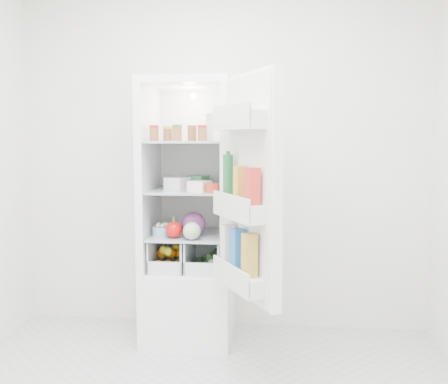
# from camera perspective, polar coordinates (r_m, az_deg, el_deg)

# --- Properties ---
(room_walls) EXTENTS (3.02, 3.02, 2.61)m
(room_walls) POSITION_cam_1_polar(r_m,az_deg,el_deg) (2.22, -4.63, 11.01)
(room_walls) COLOR white
(room_walls) RESTS_ON ground
(refrigerator) EXTENTS (0.60, 0.60, 1.80)m
(refrigerator) POSITION_cam_1_polar(r_m,az_deg,el_deg) (3.55, -3.88, -5.88)
(refrigerator) COLOR white
(refrigerator) RESTS_ON ground
(shelf_low) EXTENTS (0.49, 0.53, 0.01)m
(shelf_low) POSITION_cam_1_polar(r_m,az_deg,el_deg) (3.48, -4.07, -4.89)
(shelf_low) COLOR #9FACBA
(shelf_low) RESTS_ON refrigerator
(shelf_mid) EXTENTS (0.49, 0.53, 0.02)m
(shelf_mid) POSITION_cam_1_polar(r_m,az_deg,el_deg) (3.43, -4.10, 0.20)
(shelf_mid) COLOR #9FACBA
(shelf_mid) RESTS_ON refrigerator
(shelf_top) EXTENTS (0.49, 0.53, 0.02)m
(shelf_top) POSITION_cam_1_polar(r_m,az_deg,el_deg) (3.41, -4.15, 5.72)
(shelf_top) COLOR #9FACBA
(shelf_top) RESTS_ON refrigerator
(crisper_left) EXTENTS (0.23, 0.46, 0.22)m
(crisper_left) POSITION_cam_1_polar(r_m,az_deg,el_deg) (3.53, -6.02, -6.91)
(crisper_left) COLOR silver
(crisper_left) RESTS_ON refrigerator
(crisper_right) EXTENTS (0.23, 0.46, 0.22)m
(crisper_right) POSITION_cam_1_polar(r_m,az_deg,el_deg) (3.48, -2.05, -7.04)
(crisper_right) COLOR silver
(crisper_right) RESTS_ON refrigerator
(condiment_jars) EXTENTS (0.38, 0.16, 0.08)m
(condiment_jars) POSITION_cam_1_polar(r_m,az_deg,el_deg) (3.31, -5.21, 6.57)
(condiment_jars) COLOR #B21919
(condiment_jars) RESTS_ON shelf_top
(squeeze_bottle) EXTENTS (0.06, 0.06, 0.18)m
(squeeze_bottle) POSITION_cam_1_polar(r_m,az_deg,el_deg) (3.37, -1.70, 7.42)
(squeeze_bottle) COLOR silver
(squeeze_bottle) RESTS_ON shelf_top
(tub_white) EXTENTS (0.17, 0.17, 0.08)m
(tub_white) POSITION_cam_1_polar(r_m,az_deg,el_deg) (3.38, -5.34, 0.96)
(tub_white) COLOR silver
(tub_white) RESTS_ON shelf_mid
(tub_cream) EXTENTS (0.16, 0.16, 0.07)m
(tub_cream) POSITION_cam_1_polar(r_m,az_deg,el_deg) (3.27, -2.81, 0.67)
(tub_cream) COLOR white
(tub_cream) RESTS_ON shelf_mid
(tin_red) EXTENTS (0.10, 0.10, 0.06)m
(tin_red) POSITION_cam_1_polar(r_m,az_deg,el_deg) (3.19, -1.33, 0.45)
(tin_red) COLOR #B8301B
(tin_red) RESTS_ON shelf_mid
(foil_tray) EXTENTS (0.18, 0.14, 0.04)m
(foil_tray) POSITION_cam_1_polar(r_m,az_deg,el_deg) (3.60, -5.38, 0.92)
(foil_tray) COLOR silver
(foil_tray) RESTS_ON shelf_mid
(tub_green) EXTENTS (0.15, 0.18, 0.09)m
(tub_green) POSITION_cam_1_polar(r_m,az_deg,el_deg) (3.51, -2.96, 1.19)
(tub_green) COLOR #469B61
(tub_green) RESTS_ON shelf_mid
(red_cabbage) EXTENTS (0.16, 0.16, 0.16)m
(red_cabbage) POSITION_cam_1_polar(r_m,az_deg,el_deg) (3.37, -3.52, -3.69)
(red_cabbage) COLOR #62215F
(red_cabbage) RESTS_ON shelf_low
(bell_pepper) EXTENTS (0.11, 0.11, 0.11)m
(bell_pepper) POSITION_cam_1_polar(r_m,az_deg,el_deg) (3.32, -5.74, -4.32)
(bell_pepper) COLOR red
(bell_pepper) RESTS_ON shelf_low
(mushroom_bowl) EXTENTS (0.15, 0.15, 0.06)m
(mushroom_bowl) POSITION_cam_1_polar(r_m,az_deg,el_deg) (3.42, -7.07, -4.46)
(mushroom_bowl) COLOR #8BB3CF
(mushroom_bowl) RESTS_ON shelf_low
(salad_bag) EXTENTS (0.12, 0.12, 0.12)m
(salad_bag) POSITION_cam_1_polar(r_m,az_deg,el_deg) (3.25, -3.69, -4.48)
(salad_bag) COLOR #A5C090
(salad_bag) RESTS_ON shelf_low
(citrus_pile) EXTENTS (0.20, 0.24, 0.16)m
(citrus_pile) POSITION_cam_1_polar(r_m,az_deg,el_deg) (3.48, -6.22, -7.38)
(citrus_pile) COLOR orange
(citrus_pile) RESTS_ON refrigerator
(veg_pile) EXTENTS (0.16, 0.30, 0.10)m
(veg_pile) POSITION_cam_1_polar(r_m,az_deg,el_deg) (3.49, -1.97, -7.80)
(veg_pile) COLOR #224F1A
(veg_pile) RESTS_ON refrigerator
(fridge_door) EXTENTS (0.41, 0.56, 1.30)m
(fridge_door) POSITION_cam_1_polar(r_m,az_deg,el_deg) (2.84, 2.79, -0.13)
(fridge_door) COLOR white
(fridge_door) RESTS_ON refrigerator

